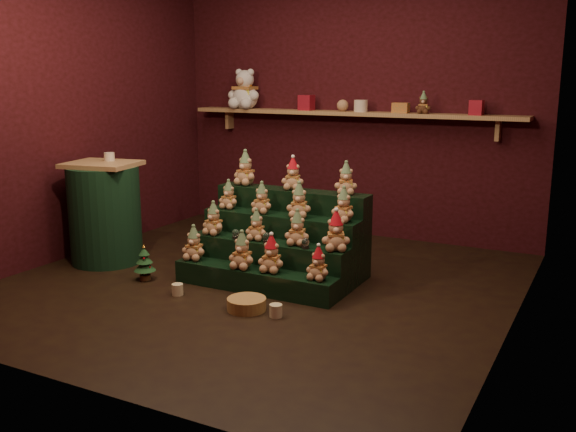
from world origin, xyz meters
The scene contains 41 objects.
ground centered at (0.00, 0.00, 0.00)m, with size 4.00×4.00×0.00m, color black.
back_wall centered at (0.00, 2.05, 1.40)m, with size 4.00×0.10×2.80m, color black.
front_wall centered at (0.00, -2.05, 1.40)m, with size 4.00×0.10×2.80m, color black.
left_wall centered at (-2.05, 0.00, 1.40)m, with size 0.10×4.00×2.80m, color black.
right_wall centered at (2.05, 0.00, 1.40)m, with size 0.10×4.00×2.80m, color black.
back_shelf centered at (0.00, 1.87, 1.29)m, with size 3.60×0.26×0.24m.
riser_tier_front centered at (0.06, -0.15, 0.09)m, with size 1.40×0.22×0.18m, color black.
riser_tier_midfront centered at (0.06, 0.07, 0.18)m, with size 1.40×0.22×0.36m, color black.
riser_tier_midback centered at (0.06, 0.29, 0.27)m, with size 1.40×0.22×0.54m, color black.
riser_tier_back centered at (0.06, 0.51, 0.36)m, with size 1.40×0.22×0.72m, color black.
teddy_0 centered at (-0.53, -0.15, 0.32)m, with size 0.20×0.18×0.28m, color tan, non-canonical shape.
teddy_1 centered at (-0.04, -0.17, 0.33)m, with size 0.21×0.19×0.30m, color tan, non-canonical shape.
teddy_2 centered at (0.21, -0.15, 0.33)m, with size 0.21×0.19×0.29m, color tan, non-canonical shape.
teddy_3 centered at (0.62, -0.15, 0.31)m, with size 0.18×0.17×0.26m, color tan, non-canonical shape.
teddy_4 centered at (-0.46, 0.05, 0.50)m, with size 0.20×0.18×0.28m, color tan, non-canonical shape.
teddy_5 centered at (-0.05, 0.06, 0.49)m, with size 0.18×0.16×0.25m, color tan, non-canonical shape.
teddy_6 centered at (0.32, 0.08, 0.50)m, with size 0.20×0.18×0.28m, color tan, non-canonical shape.
teddy_7 centered at (0.66, 0.07, 0.51)m, with size 0.22×0.20×0.31m, color tan, non-canonical shape.
teddy_8 centered at (-0.47, 0.30, 0.66)m, with size 0.18×0.16×0.25m, color tan, non-canonical shape.
teddy_9 centered at (-0.11, 0.27, 0.67)m, with size 0.19×0.17×0.26m, color tan, non-canonical shape.
teddy_10 centered at (0.24, 0.27, 0.68)m, with size 0.20×0.18×0.29m, color tan, non-canonical shape.
teddy_11 centered at (0.63, 0.29, 0.68)m, with size 0.20×0.18×0.28m, color tan, non-canonical shape.
teddy_12 centered at (-0.43, 0.53, 0.87)m, with size 0.22×0.20×0.30m, color tan, non-canonical shape.
teddy_13 centered at (0.06, 0.51, 0.86)m, with size 0.20×0.18×0.27m, color tan, non-canonical shape.
teddy_14 centered at (0.55, 0.52, 0.85)m, with size 0.19×0.17×0.27m, color tan, non-canonical shape.
snow_globe_a centered at (-0.22, 0.01, 0.40)m, with size 0.06×0.06×0.08m.
snow_globe_b centered at (0.08, 0.01, 0.41)m, with size 0.07×0.07×0.09m.
snow_globe_c centered at (0.43, 0.01, 0.40)m, with size 0.06×0.06×0.08m.
side_table centered at (-1.57, -0.07, 0.46)m, with size 0.68×0.64×0.93m.
table_ornament centered at (-1.57, 0.03, 0.96)m, with size 0.09×0.09×0.07m, color beige.
mini_christmas_tree centered at (-0.90, -0.34, 0.15)m, with size 0.18×0.18×0.31m.
mug_left centered at (-0.43, -0.52, 0.04)m, with size 0.09×0.09×0.09m, color beige.
mug_right centered at (0.48, -0.57, 0.05)m, with size 0.09×0.09×0.09m, color beige.
wicker_basket centered at (0.22, -0.55, 0.05)m, with size 0.29×0.29×0.09m, color #A88044.
white_bear centered at (-1.22, 1.84, 1.59)m, with size 0.39×0.35×0.54m, color white, non-canonical shape.
brown_bear centered at (0.80, 1.84, 1.42)m, with size 0.15×0.13×0.21m, color #4B2C19, non-canonical shape.
gift_tin_red_a centered at (-0.47, 1.85, 1.40)m, with size 0.14×0.14×0.16m, color maroon.
gift_tin_cream centered at (0.15, 1.85, 1.38)m, with size 0.14×0.14×0.12m, color beige.
gift_tin_red_b centered at (1.30, 1.85, 1.39)m, with size 0.12×0.12×0.14m, color maroon.
shelf_plush_ball centered at (-0.05, 1.85, 1.38)m, with size 0.12×0.12×0.12m, color tan.
scarf_gift_box centered at (0.57, 1.85, 1.37)m, with size 0.16×0.10×0.10m, color #E85A20.
Camera 1 is at (2.56, -4.36, 1.70)m, focal length 40.00 mm.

